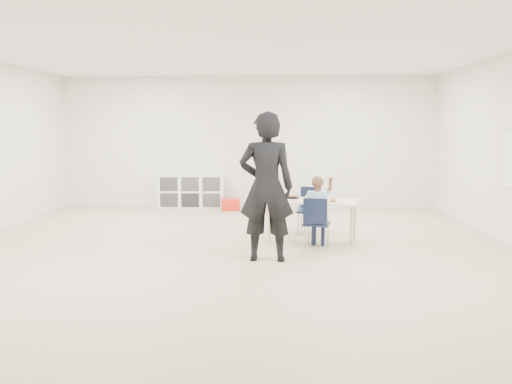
{
  "coord_description": "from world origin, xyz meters",
  "views": [
    {
      "loc": [
        0.62,
        -7.18,
        1.72
      ],
      "look_at": [
        0.35,
        0.03,
        0.85
      ],
      "focal_mm": 38.0,
      "sensor_mm": 36.0,
      "label": 1
    }
  ],
  "objects_px": {
    "chair_near": "(317,223)",
    "cubby_shelf": "(192,191)",
    "child": "(317,208)",
    "table": "(313,220)",
    "adult": "(266,187)"
  },
  "relations": [
    {
      "from": "chair_near",
      "to": "adult",
      "type": "bearing_deg",
      "value": -121.18
    },
    {
      "from": "child",
      "to": "adult",
      "type": "xyz_separation_m",
      "value": [
        -0.7,
        -0.72,
        0.38
      ]
    },
    {
      "from": "table",
      "to": "cubby_shelf",
      "type": "height_order",
      "value": "cubby_shelf"
    },
    {
      "from": "adult",
      "to": "child",
      "type": "bearing_deg",
      "value": -131.93
    },
    {
      "from": "table",
      "to": "cubby_shelf",
      "type": "relative_size",
      "value": 1.04
    },
    {
      "from": "cubby_shelf",
      "to": "child",
      "type": "bearing_deg",
      "value": -58.23
    },
    {
      "from": "table",
      "to": "child",
      "type": "height_order",
      "value": "child"
    },
    {
      "from": "table",
      "to": "cubby_shelf",
      "type": "bearing_deg",
      "value": 138.8
    },
    {
      "from": "table",
      "to": "adult",
      "type": "xyz_separation_m",
      "value": [
        -0.68,
        -1.3,
        0.65
      ]
    },
    {
      "from": "chair_near",
      "to": "table",
      "type": "bearing_deg",
      "value": 105.12
    },
    {
      "from": "adult",
      "to": "table",
      "type": "bearing_deg",
      "value": -115.47
    },
    {
      "from": "child",
      "to": "chair_near",
      "type": "bearing_deg",
      "value": 0.0
    },
    {
      "from": "chair_near",
      "to": "cubby_shelf",
      "type": "xyz_separation_m",
      "value": [
        -2.4,
        3.87,
        -0.02
      ]
    },
    {
      "from": "chair_near",
      "to": "cubby_shelf",
      "type": "height_order",
      "value": "chair_near"
    },
    {
      "from": "table",
      "to": "chair_near",
      "type": "height_order",
      "value": "chair_near"
    }
  ]
}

